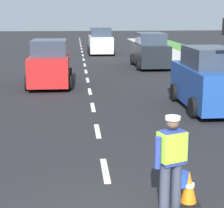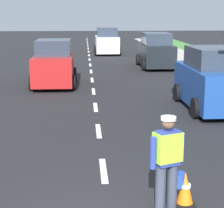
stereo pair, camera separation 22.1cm
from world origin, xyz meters
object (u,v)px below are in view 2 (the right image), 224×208
(road_worker, at_px, (168,158))
(traffic_cone_near, at_px, (185,188))
(car_outgoing_far, at_px, (107,42))
(car_parked_curbside, at_px, (210,81))
(car_oncoming_lead, at_px, (54,64))
(car_parked_far, at_px, (156,51))

(road_worker, height_order, traffic_cone_near, road_worker)
(car_outgoing_far, bearing_deg, car_parked_curbside, -82.58)
(traffic_cone_near, height_order, car_oncoming_lead, car_oncoming_lead)
(traffic_cone_near, height_order, car_outgoing_far, car_outgoing_far)
(traffic_cone_near, relative_size, car_parked_far, 0.15)
(road_worker, distance_m, car_parked_far, 18.51)
(traffic_cone_near, relative_size, car_oncoming_lead, 0.16)
(road_worker, height_order, car_outgoing_far, car_outgoing_far)
(road_worker, bearing_deg, traffic_cone_near, 21.13)
(road_worker, distance_m, car_parked_curbside, 7.87)
(road_worker, bearing_deg, car_parked_curbside, 67.65)
(car_parked_far, height_order, car_outgoing_far, car_outgoing_far)
(traffic_cone_near, relative_size, car_outgoing_far, 0.15)
(car_oncoming_lead, bearing_deg, road_worker, -77.20)
(car_outgoing_far, bearing_deg, road_worker, -90.97)
(car_parked_far, bearing_deg, car_outgoing_far, 106.59)
(car_oncoming_lead, bearing_deg, car_outgoing_far, 77.19)
(traffic_cone_near, distance_m, car_parked_far, 18.33)
(car_parked_curbside, bearing_deg, road_worker, -112.35)
(road_worker, xyz_separation_m, car_outgoing_far, (0.45, 26.77, 0.06))
(traffic_cone_near, distance_m, car_outgoing_far, 26.64)
(car_oncoming_lead, height_order, car_parked_far, car_parked_far)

